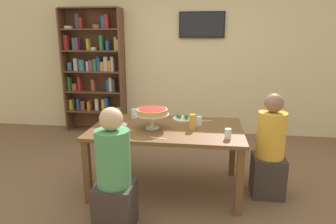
{
  "coord_description": "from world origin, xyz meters",
  "views": [
    {
      "loc": [
        0.44,
        -3.07,
        1.71
      ],
      "look_at": [
        0.0,
        0.1,
        0.89
      ],
      "focal_mm": 31.16,
      "sensor_mm": 36.0,
      "label": 1
    }
  ],
  "objects_px": {
    "diner_near_left": "(114,180)",
    "salad_plate_far_diner": "(117,125)",
    "water_glass_clear_far": "(228,134)",
    "cutlery_knife_near": "(158,138)",
    "bookshelf": "(94,70)",
    "salad_plate_near_diner": "(183,118)",
    "television": "(202,25)",
    "water_glass_clear_near": "(199,121)",
    "diner_head_east": "(269,153)",
    "deep_dish_pizza_stand": "(152,112)",
    "cutlery_fork_near": "(204,121)",
    "beer_glass_amber_tall": "(192,122)",
    "dining_table": "(167,134)",
    "water_glass_clear_spare": "(134,113)"
  },
  "relations": [
    {
      "from": "diner_near_left",
      "to": "cutlery_knife_near",
      "type": "distance_m",
      "value": 0.6
    },
    {
      "from": "diner_near_left",
      "to": "water_glass_clear_near",
      "type": "height_order",
      "value": "diner_near_left"
    },
    {
      "from": "dining_table",
      "to": "diner_near_left",
      "type": "relative_size",
      "value": 1.45
    },
    {
      "from": "water_glass_clear_spare",
      "to": "cutlery_knife_near",
      "type": "bearing_deg",
      "value": -59.14
    },
    {
      "from": "beer_glass_amber_tall",
      "to": "cutlery_fork_near",
      "type": "height_order",
      "value": "beer_glass_amber_tall"
    },
    {
      "from": "bookshelf",
      "to": "water_glass_clear_near",
      "type": "relative_size",
      "value": 20.52
    },
    {
      "from": "diner_near_left",
      "to": "diner_head_east",
      "type": "bearing_deg",
      "value": -60.99
    },
    {
      "from": "diner_near_left",
      "to": "salad_plate_near_diner",
      "type": "xyz_separation_m",
      "value": [
        0.51,
        1.16,
        0.27
      ]
    },
    {
      "from": "salad_plate_far_diner",
      "to": "beer_glass_amber_tall",
      "type": "height_order",
      "value": "beer_glass_amber_tall"
    },
    {
      "from": "dining_table",
      "to": "cutlery_fork_near",
      "type": "distance_m",
      "value": 0.53
    },
    {
      "from": "bookshelf",
      "to": "cutlery_knife_near",
      "type": "xyz_separation_m",
      "value": [
        1.59,
        -2.39,
        -0.4
      ]
    },
    {
      "from": "salad_plate_near_diner",
      "to": "water_glass_clear_spare",
      "type": "height_order",
      "value": "water_glass_clear_spare"
    },
    {
      "from": "salad_plate_near_diner",
      "to": "deep_dish_pizza_stand",
      "type": "bearing_deg",
      "value": -126.47
    },
    {
      "from": "cutlery_fork_near",
      "to": "television",
      "type": "bearing_deg",
      "value": -101.61
    },
    {
      "from": "water_glass_clear_far",
      "to": "salad_plate_far_diner",
      "type": "bearing_deg",
      "value": 167.96
    },
    {
      "from": "dining_table",
      "to": "salad_plate_far_diner",
      "type": "height_order",
      "value": "salad_plate_far_diner"
    },
    {
      "from": "television",
      "to": "diner_head_east",
      "type": "bearing_deg",
      "value": -68.53
    },
    {
      "from": "water_glass_clear_near",
      "to": "cutlery_knife_near",
      "type": "bearing_deg",
      "value": -127.62
    },
    {
      "from": "television",
      "to": "water_glass_clear_near",
      "type": "height_order",
      "value": "television"
    },
    {
      "from": "bookshelf",
      "to": "salad_plate_near_diner",
      "type": "height_order",
      "value": "bookshelf"
    },
    {
      "from": "salad_plate_far_diner",
      "to": "cutlery_knife_near",
      "type": "bearing_deg",
      "value": -33.41
    },
    {
      "from": "diner_near_left",
      "to": "water_glass_clear_far",
      "type": "distance_m",
      "value": 1.17
    },
    {
      "from": "water_glass_clear_near",
      "to": "dining_table",
      "type": "bearing_deg",
      "value": -162.39
    },
    {
      "from": "water_glass_clear_near",
      "to": "cutlery_knife_near",
      "type": "distance_m",
      "value": 0.63
    },
    {
      "from": "diner_head_east",
      "to": "cutlery_knife_near",
      "type": "bearing_deg",
      "value": 18.65
    },
    {
      "from": "deep_dish_pizza_stand",
      "to": "beer_glass_amber_tall",
      "type": "distance_m",
      "value": 0.45
    },
    {
      "from": "diner_head_east",
      "to": "cutlery_fork_near",
      "type": "xyz_separation_m",
      "value": [
        -0.72,
        0.31,
        0.25
      ]
    },
    {
      "from": "deep_dish_pizza_stand",
      "to": "water_glass_clear_far",
      "type": "xyz_separation_m",
      "value": [
        0.8,
        -0.23,
        -0.13
      ]
    },
    {
      "from": "diner_near_left",
      "to": "cutlery_knife_near",
      "type": "bearing_deg",
      "value": -36.97
    },
    {
      "from": "salad_plate_far_diner",
      "to": "beer_glass_amber_tall",
      "type": "xyz_separation_m",
      "value": [
        0.85,
        0.0,
        0.07
      ]
    },
    {
      "from": "water_glass_clear_near",
      "to": "salad_plate_near_diner",
      "type": "bearing_deg",
      "value": 130.29
    },
    {
      "from": "dining_table",
      "to": "television",
      "type": "distance_m",
      "value": 2.48
    },
    {
      "from": "salad_plate_near_diner",
      "to": "beer_glass_amber_tall",
      "type": "bearing_deg",
      "value": -70.31
    },
    {
      "from": "deep_dish_pizza_stand",
      "to": "cutlery_fork_near",
      "type": "height_order",
      "value": "deep_dish_pizza_stand"
    },
    {
      "from": "bookshelf",
      "to": "water_glass_clear_spare",
      "type": "bearing_deg",
      "value": -55.18
    },
    {
      "from": "deep_dish_pizza_stand",
      "to": "water_glass_clear_far",
      "type": "distance_m",
      "value": 0.84
    },
    {
      "from": "beer_glass_amber_tall",
      "to": "water_glass_clear_near",
      "type": "xyz_separation_m",
      "value": [
        0.07,
        0.14,
        -0.03
      ]
    },
    {
      "from": "deep_dish_pizza_stand",
      "to": "salad_plate_near_diner",
      "type": "bearing_deg",
      "value": 53.53
    },
    {
      "from": "diner_near_left",
      "to": "cutlery_fork_near",
      "type": "xyz_separation_m",
      "value": [
        0.77,
        1.13,
        0.25
      ]
    },
    {
      "from": "diner_near_left",
      "to": "salad_plate_far_diner",
      "type": "height_order",
      "value": "diner_near_left"
    },
    {
      "from": "bookshelf",
      "to": "diner_head_east",
      "type": "distance_m",
      "value": 3.46
    },
    {
      "from": "water_glass_clear_near",
      "to": "cutlery_knife_near",
      "type": "height_order",
      "value": "water_glass_clear_near"
    },
    {
      "from": "cutlery_fork_near",
      "to": "diner_near_left",
      "type": "bearing_deg",
      "value": 40.8
    },
    {
      "from": "diner_head_east",
      "to": "water_glass_clear_spare",
      "type": "xyz_separation_m",
      "value": [
        -1.58,
        0.32,
        0.31
      ]
    },
    {
      "from": "salad_plate_near_diner",
      "to": "water_glass_clear_spare",
      "type": "xyz_separation_m",
      "value": [
        -0.61,
        -0.02,
        0.04
      ]
    },
    {
      "from": "cutlery_knife_near",
      "to": "water_glass_clear_spare",
      "type": "bearing_deg",
      "value": 135.83
    },
    {
      "from": "water_glass_clear_spare",
      "to": "diner_near_left",
      "type": "bearing_deg",
      "value": -84.93
    },
    {
      "from": "water_glass_clear_far",
      "to": "cutlery_knife_near",
      "type": "bearing_deg",
      "value": -172.07
    },
    {
      "from": "salad_plate_near_diner",
      "to": "salad_plate_far_diner",
      "type": "bearing_deg",
      "value": -152.44
    },
    {
      "from": "water_glass_clear_far",
      "to": "deep_dish_pizza_stand",
      "type": "bearing_deg",
      "value": 164.32
    }
  ]
}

